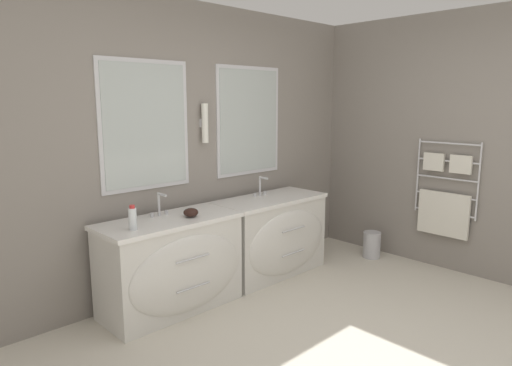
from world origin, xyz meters
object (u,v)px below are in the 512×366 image
Objects in this scene: vanity_right at (272,235)px; vanity_left at (173,264)px; toiletry_bottle at (133,218)px; waste_bin at (372,244)px; amenity_bowl at (191,212)px.

vanity_left is at bearing 180.00° from vanity_right.
vanity_right is (1.18, 0.00, 0.00)m from vanity_left.
toiletry_bottle is at bearing -178.01° from vanity_right.
vanity_left reaches higher than waste_bin.
vanity_right is 9.45× the size of amenity_bowl.
vanity_right is 1.63m from toiletry_bottle.
toiletry_bottle is 2.82m from waste_bin.
amenity_bowl is at bearing -14.22° from vanity_left.
waste_bin is (2.70, -0.39, -0.72)m from toiletry_bottle.
vanity_left is at bearing 165.78° from amenity_bowl.
vanity_left is 9.45× the size of amenity_bowl.
waste_bin is (2.32, -0.45, -0.24)m from vanity_left.
vanity_left is at bearing 169.13° from waste_bin.
vanity_left is 4.05× the size of waste_bin.
amenity_bowl is at bearing -177.62° from vanity_right.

